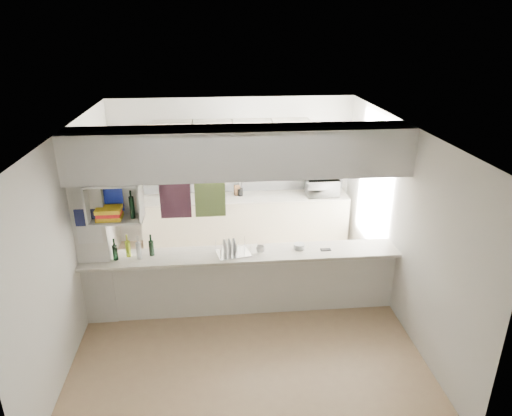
{
  "coord_description": "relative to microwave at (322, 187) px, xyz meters",
  "views": [
    {
      "loc": [
        -0.32,
        -5.37,
        3.77
      ],
      "look_at": [
        0.23,
        0.5,
        1.35
      ],
      "focal_mm": 32.0,
      "sensor_mm": 36.0,
      "label": 1
    }
  ],
  "objects": [
    {
      "name": "floor",
      "position": [
        -1.55,
        -2.05,
        -1.07
      ],
      "size": [
        4.8,
        4.8,
        0.0
      ],
      "primitive_type": "plane",
      "color": "#A4815F",
      "rests_on": "ground"
    },
    {
      "name": "ceiling",
      "position": [
        -1.55,
        -2.05,
        1.53
      ],
      "size": [
        4.8,
        4.8,
        0.0
      ],
      "primitive_type": "plane",
      "color": "white",
      "rests_on": "wall_back"
    },
    {
      "name": "wall_back",
      "position": [
        -1.55,
        0.35,
        0.23
      ],
      "size": [
        4.2,
        0.0,
        4.2
      ],
      "primitive_type": "plane",
      "rotation": [
        1.57,
        0.0,
        0.0
      ],
      "color": "silver",
      "rests_on": "floor"
    },
    {
      "name": "wall_left",
      "position": [
        -3.65,
        -2.05,
        0.23
      ],
      "size": [
        0.0,
        4.8,
        4.8
      ],
      "primitive_type": "plane",
      "rotation": [
        1.57,
        0.0,
        1.57
      ],
      "color": "silver",
      "rests_on": "floor"
    },
    {
      "name": "wall_right",
      "position": [
        0.55,
        -2.05,
        0.23
      ],
      "size": [
        0.0,
        4.8,
        4.8
      ],
      "primitive_type": "plane",
      "rotation": [
        1.57,
        0.0,
        -1.57
      ],
      "color": "silver",
      "rests_on": "floor"
    },
    {
      "name": "servery_partition",
      "position": [
        -1.72,
        -2.05,
        0.59
      ],
      "size": [
        4.2,
        0.5,
        2.6
      ],
      "color": "silver",
      "rests_on": "floor"
    },
    {
      "name": "cubby_shelf",
      "position": [
        -3.11,
        -2.11,
        0.64
      ],
      "size": [
        0.65,
        0.35,
        0.5
      ],
      "color": "white",
      "rests_on": "bulkhead"
    },
    {
      "name": "kitchen_run",
      "position": [
        -1.39,
        0.09,
        -0.25
      ],
      "size": [
        3.6,
        0.63,
        2.24
      ],
      "color": "beige",
      "rests_on": "floor"
    },
    {
      "name": "microwave",
      "position": [
        0.0,
        0.0,
        0.0
      ],
      "size": [
        0.56,
        0.38,
        0.31
      ],
      "primitive_type": "imported",
      "rotation": [
        0.0,
        0.0,
        3.14
      ],
      "color": "white",
      "rests_on": "bench_top"
    },
    {
      "name": "bowl",
      "position": [
        -0.02,
        -0.01,
        0.18
      ],
      "size": [
        0.23,
        0.23,
        0.06
      ],
      "primitive_type": "imported",
      "color": "navy",
      "rests_on": "microwave"
    },
    {
      "name": "dish_rack",
      "position": [
        -1.67,
        -2.06,
        -0.06
      ],
      "size": [
        0.48,
        0.4,
        0.23
      ],
      "rotation": [
        0.0,
        0.0,
        0.2
      ],
      "color": "silver",
      "rests_on": "breakfast_bar"
    },
    {
      "name": "cup",
      "position": [
        -1.31,
        -2.09,
        -0.09
      ],
      "size": [
        0.14,
        0.14,
        0.09
      ],
      "primitive_type": "imported",
      "rotation": [
        0.0,
        0.0,
        0.2
      ],
      "color": "white",
      "rests_on": "dish_rack"
    },
    {
      "name": "wine_bottles",
      "position": [
        -2.96,
        -2.04,
        -0.04
      ],
      "size": [
        0.52,
        0.15,
        0.32
      ],
      "color": "black",
      "rests_on": "breakfast_bar"
    },
    {
      "name": "plastic_tubs",
      "position": [
        -0.75,
        -2.01,
        -0.12
      ],
      "size": [
        0.49,
        0.18,
        0.07
      ],
      "color": "silver",
      "rests_on": "breakfast_bar"
    },
    {
      "name": "utensil_jar",
      "position": [
        -1.44,
        0.1,
        -0.09
      ],
      "size": [
        0.09,
        0.09,
        0.13
      ],
      "primitive_type": "cylinder",
      "color": "black",
      "rests_on": "bench_top"
    },
    {
      "name": "knife_block",
      "position": [
        -1.5,
        0.13,
        -0.06
      ],
      "size": [
        0.11,
        0.09,
        0.18
      ],
      "primitive_type": "cube",
      "rotation": [
        0.0,
        0.0,
        0.22
      ],
      "color": "brown",
      "rests_on": "bench_top"
    }
  ]
}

